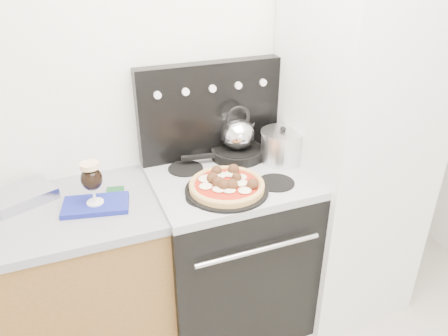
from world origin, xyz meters
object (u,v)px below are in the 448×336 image
fridge (351,150)px  pizza (227,184)px  pizza_pan (227,190)px  stove_body (229,253)px  skillet (237,153)px  stock_pot (282,147)px  tea_kettle (238,131)px  base_cabinet (9,307)px  oven_mitt (96,205)px  beer_glass (92,183)px

fridge → pizza: 0.77m
pizza_pan → stove_body: bearing=63.0°
pizza → skillet: (0.19, 0.31, -0.01)m
fridge → skillet: (-0.58, 0.21, -0.01)m
skillet → stock_pot: size_ratio=1.28×
tea_kettle → base_cabinet: bearing=-157.8°
tea_kettle → pizza_pan: bearing=-106.0°
oven_mitt → beer_glass: bearing=0.0°
pizza → stock_pot: (0.38, 0.18, 0.04)m
beer_glass → pizza_pan: 0.60m
base_cabinet → oven_mitt: 0.66m
base_cabinet → stove_body: size_ratio=1.65×
pizza → tea_kettle: size_ratio=1.75×
stove_body → tea_kettle: (0.12, 0.18, 0.63)m
beer_glass → skillet: size_ratio=0.72×
oven_mitt → pizza: (0.58, -0.11, 0.05)m
base_cabinet → beer_glass: (0.46, -0.04, 0.60)m
fridge → beer_glass: size_ratio=9.42×
stove_body → stock_pot: bearing=9.6°
fridge → tea_kettle: size_ratio=9.54×
fridge → tea_kettle: fridge is taller
stove_body → beer_glass: beer_glass is taller
fridge → tea_kettle: bearing=160.4°
fridge → pizza: bearing=-172.2°
stock_pot → tea_kettle: bearing=147.0°
pizza_pan → pizza: bearing=0.0°
pizza_pan → beer_glass: bearing=169.2°
stock_pot → oven_mitt: bearing=-175.7°
base_cabinet → pizza: size_ratio=4.16×
stove_body → pizza_pan: pizza_pan is taller
pizza → tea_kettle: bearing=59.1°
beer_glass → skillet: 0.80m
pizza → stove_body: bearing=63.0°
fridge → skillet: bearing=160.4°
beer_glass → base_cabinet: bearing=174.6°
skillet → oven_mitt: bearing=-165.5°
stove_body → oven_mitt: oven_mitt is taller
oven_mitt → stock_pot: size_ratio=1.31×
base_cabinet → skillet: (1.23, 0.16, 0.51)m
tea_kettle → beer_glass: bearing=-150.5°
base_cabinet → beer_glass: beer_glass is taller
beer_glass → fridge: bearing=-0.3°
base_cabinet → tea_kettle: bearing=7.3°
oven_mitt → pizza: 0.60m
skillet → stock_pot: (0.20, -0.13, 0.05)m
base_cabinet → fridge: 1.88m
oven_mitt → pizza_pan: 0.59m
base_cabinet → fridge: size_ratio=0.76×
base_cabinet → beer_glass: 0.75m
pizza → skillet: size_ratio=1.25×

